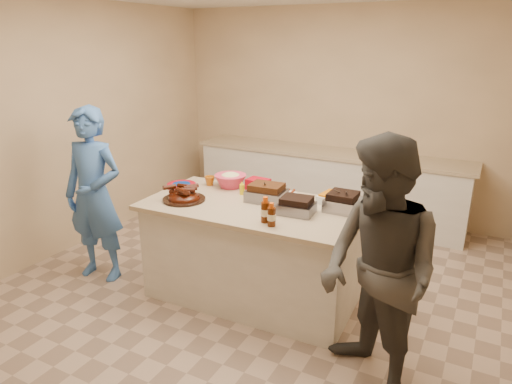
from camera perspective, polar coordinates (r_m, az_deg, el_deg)
The scene contains 19 objects.
room at distance 4.44m, azimuth -1.23°, elevation -12.17°, with size 4.50×5.00×2.70m, color tan, non-canonical shape.
back_counter at distance 6.12m, azimuth 8.83°, elevation 0.97°, with size 3.60×0.64×0.90m, color silver, non-canonical shape.
island at distance 4.36m, azimuth -0.32°, elevation -12.81°, with size 1.91×1.00×0.90m, color silver, non-canonical shape.
rib_platter at distance 4.12m, azimuth -8.97°, elevation -1.02°, with size 0.38×0.38×0.15m, color #401105, non-canonical shape.
pulled_pork_tray at distance 4.06m, azimuth 1.31°, elevation -1.11°, with size 0.33×0.25×0.10m, color #47230F.
brisket_tray at distance 3.79m, azimuth 5.06°, elevation -2.64°, with size 0.29×0.24×0.09m, color black.
roasting_pan at distance 3.90m, azimuth 10.72°, elevation -2.27°, with size 0.27×0.27×0.11m, color gray.
coleslaw_bowl at distance 4.45m, azimuth -3.18°, elevation 0.63°, with size 0.31×0.31×0.21m, color #CE3253, non-canonical shape.
sausage_plate at distance 4.20m, azimuth 3.29°, elevation -0.45°, with size 0.29×0.29×0.05m, color silver.
mac_cheese_dish at distance 4.06m, azimuth 10.29°, elevation -1.42°, with size 0.33×0.24×0.09m, color orange.
bbq_bottle_a at distance 3.59m, azimuth 1.17°, elevation -3.76°, with size 0.07×0.07×0.21m, color #401805.
bbq_bottle_b at distance 3.52m, azimuth 1.95°, elevation -4.25°, with size 0.06×0.06×0.19m, color #401805.
mustard_bottle at distance 4.23m, azimuth -1.76°, elevation -0.30°, with size 0.05×0.05×0.13m, color #DABD0D.
sauce_bowl at distance 4.14m, azimuth 1.40°, elevation -0.72°, with size 0.14×0.04×0.14m, color silver.
plate_stack_large at distance 4.50m, azimuth -9.29°, elevation 0.61°, with size 0.28×0.28×0.03m, color #9A0514.
plate_stack_small at distance 4.30m, azimuth -9.50°, elevation -0.22°, with size 0.19×0.19×0.03m, color #9A0514.
plastic_cup at distance 4.52m, azimuth -5.78°, elevation 0.85°, with size 0.10×0.09×0.10m, color #AC5B0D.
basket_stack at distance 4.37m, azimuth 0.26°, elevation 0.34°, with size 0.21×0.15×0.10m, color #9A0514.
guest_blue at distance 4.96m, azimuth -18.50°, elevation -9.74°, with size 0.62×1.70×0.41m, color #3D6CB9.
Camera 1 is at (1.88, -3.33, 2.26)m, focal length 32.00 mm.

